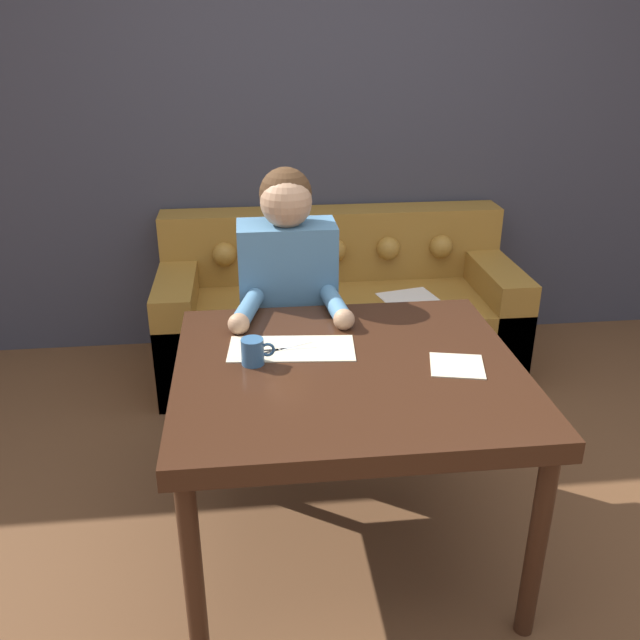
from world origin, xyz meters
TOP-DOWN VIEW (x-y plane):
  - ground_plane at (0.00, 0.00)m, footprint 16.00×16.00m
  - wall_back at (0.00, 1.86)m, footprint 8.00×0.06m
  - dining_table at (-0.15, -0.00)m, footprint 1.15×1.03m
  - couch at (0.01, 1.45)m, footprint 1.91×0.81m
  - person at (-0.31, 0.66)m, footprint 0.47×0.56m
  - pattern_paper_main at (-0.33, 0.14)m, footprint 0.45×0.24m
  - pattern_paper_offcut at (0.21, -0.05)m, footprint 0.21×0.21m
  - scissors at (-0.40, 0.13)m, footprint 0.23×0.11m
  - mug at (-0.46, 0.05)m, footprint 0.11×0.08m

SIDE VIEW (x-z plane):
  - ground_plane at x=0.00m, z-range 0.00..0.00m
  - couch at x=0.01m, z-range -0.11..0.72m
  - person at x=-0.31m, z-range 0.01..1.29m
  - dining_table at x=-0.15m, z-range 0.30..1.06m
  - pattern_paper_main at x=-0.33m, z-range 0.76..0.76m
  - pattern_paper_offcut at x=0.21m, z-range 0.76..0.76m
  - scissors at x=-0.40m, z-range 0.76..0.76m
  - mug at x=-0.46m, z-range 0.76..0.85m
  - wall_back at x=0.00m, z-range 0.00..2.60m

